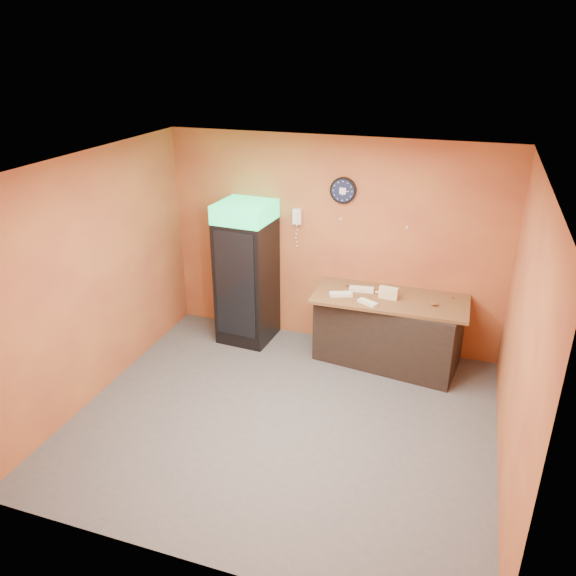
% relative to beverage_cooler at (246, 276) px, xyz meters
% --- Properties ---
extents(floor, '(4.50, 4.50, 0.00)m').
position_rel_beverage_cooler_xyz_m(floor, '(1.09, -1.61, -0.95)').
color(floor, '#47474C').
rests_on(floor, ground).
extents(back_wall, '(4.50, 0.02, 2.80)m').
position_rel_beverage_cooler_xyz_m(back_wall, '(1.09, 0.39, 0.45)').
color(back_wall, '#BD6E35').
rests_on(back_wall, floor).
extents(left_wall, '(0.02, 4.00, 2.80)m').
position_rel_beverage_cooler_xyz_m(left_wall, '(-1.16, -1.61, 0.45)').
color(left_wall, '#BD6E35').
rests_on(left_wall, floor).
extents(right_wall, '(0.02, 4.00, 2.80)m').
position_rel_beverage_cooler_xyz_m(right_wall, '(3.34, -1.61, 0.45)').
color(right_wall, '#BD6E35').
rests_on(right_wall, floor).
extents(ceiling, '(4.50, 4.00, 0.02)m').
position_rel_beverage_cooler_xyz_m(ceiling, '(1.09, -1.61, 1.85)').
color(ceiling, white).
rests_on(ceiling, back_wall).
extents(beverage_cooler, '(0.73, 0.74, 1.95)m').
position_rel_beverage_cooler_xyz_m(beverage_cooler, '(0.00, 0.00, 0.00)').
color(beverage_cooler, black).
rests_on(beverage_cooler, floor).
extents(prep_counter, '(1.85, 1.02, 0.88)m').
position_rel_beverage_cooler_xyz_m(prep_counter, '(1.95, 0.00, -0.51)').
color(prep_counter, black).
rests_on(prep_counter, floor).
extents(wall_clock, '(0.34, 0.06, 0.34)m').
position_rel_beverage_cooler_xyz_m(wall_clock, '(1.21, 0.36, 1.17)').
color(wall_clock, black).
rests_on(wall_clock, back_wall).
extents(wall_phone, '(0.11, 0.10, 0.20)m').
position_rel_beverage_cooler_xyz_m(wall_phone, '(0.61, 0.34, 0.78)').
color(wall_phone, white).
rests_on(wall_phone, back_wall).
extents(butcher_paper, '(1.92, 0.89, 0.04)m').
position_rel_beverage_cooler_xyz_m(butcher_paper, '(1.95, 0.00, -0.05)').
color(butcher_paper, brown).
rests_on(butcher_paper, prep_counter).
extents(sub_roll_stack, '(0.24, 0.11, 0.15)m').
position_rel_beverage_cooler_xyz_m(sub_roll_stack, '(1.93, -0.05, 0.04)').
color(sub_roll_stack, beige).
rests_on(sub_roll_stack, butcher_paper).
extents(wrapped_sandwich_left, '(0.31, 0.21, 0.04)m').
position_rel_beverage_cooler_xyz_m(wrapped_sandwich_left, '(1.35, -0.16, -0.01)').
color(wrapped_sandwich_left, silver).
rests_on(wrapped_sandwich_left, butcher_paper).
extents(wrapped_sandwich_mid, '(0.26, 0.20, 0.04)m').
position_rel_beverage_cooler_xyz_m(wrapped_sandwich_mid, '(1.72, -0.29, -0.01)').
color(wrapped_sandwich_mid, silver).
rests_on(wrapped_sandwich_mid, butcher_paper).
extents(wrapped_sandwich_right, '(0.32, 0.16, 0.04)m').
position_rel_beverage_cooler_xyz_m(wrapped_sandwich_right, '(1.57, 0.07, -0.01)').
color(wrapped_sandwich_right, silver).
rests_on(wrapped_sandwich_right, butcher_paper).
extents(kitchen_tool, '(0.07, 0.07, 0.07)m').
position_rel_beverage_cooler_xyz_m(kitchen_tool, '(1.92, 0.07, 0.00)').
color(kitchen_tool, silver).
rests_on(kitchen_tool, butcher_paper).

